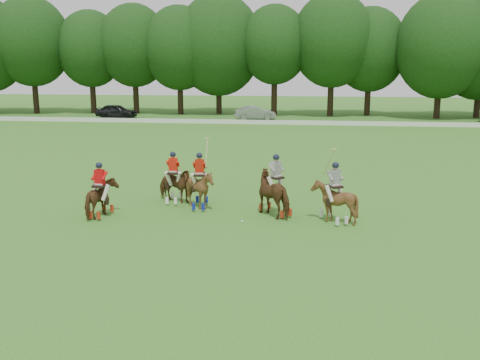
# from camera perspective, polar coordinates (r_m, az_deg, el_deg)

# --- Properties ---
(ground) EXTENTS (180.00, 180.00, 0.00)m
(ground) POSITION_cam_1_polar(r_m,az_deg,el_deg) (17.98, -6.79, -7.02)
(ground) COLOR #2F6A1E
(ground) RESTS_ON ground
(tree_line) EXTENTS (117.98, 14.32, 14.75)m
(tree_line) POSITION_cam_1_polar(r_m,az_deg,el_deg) (64.66, 4.01, 14.17)
(tree_line) COLOR black
(tree_line) RESTS_ON ground
(boundary_rail) EXTENTS (120.00, 0.10, 0.44)m
(boundary_rail) POSITION_cam_1_polar(r_m,az_deg,el_deg) (54.91, 2.96, 6.19)
(boundary_rail) COLOR white
(boundary_rail) RESTS_ON ground
(car_left) EXTENTS (4.74, 2.13, 1.58)m
(car_left) POSITION_cam_1_polar(r_m,az_deg,el_deg) (63.11, -13.04, 7.18)
(car_left) COLOR black
(car_left) RESTS_ON ground
(car_mid) EXTENTS (4.72, 2.48, 1.48)m
(car_mid) POSITION_cam_1_polar(r_m,az_deg,el_deg) (59.48, 1.62, 7.15)
(car_mid) COLOR gray
(car_mid) RESTS_ON ground
(polo_red_a) EXTENTS (1.11, 1.82, 2.19)m
(polo_red_a) POSITION_cam_1_polar(r_m,az_deg,el_deg) (21.72, -14.64, -1.84)
(polo_red_a) COLOR #4C2F14
(polo_red_a) RESTS_ON ground
(polo_red_b) EXTENTS (1.58, 1.37, 2.25)m
(polo_red_b) POSITION_cam_1_polar(r_m,az_deg,el_deg) (23.41, -7.09, -0.50)
(polo_red_b) COLOR #4C2F14
(polo_red_b) RESTS_ON ground
(polo_red_c) EXTENTS (1.45, 1.60, 2.89)m
(polo_red_c) POSITION_cam_1_polar(r_m,az_deg,el_deg) (22.37, -4.30, -0.88)
(polo_red_c) COLOR #4C2F14
(polo_red_c) RESTS_ON ground
(polo_stripe_a) EXTENTS (2.15, 2.18, 2.47)m
(polo_stripe_a) POSITION_cam_1_polar(r_m,az_deg,el_deg) (21.30, 3.82, -1.38)
(polo_stripe_a) COLOR #4C2F14
(polo_stripe_a) RESTS_ON ground
(polo_stripe_b) EXTENTS (1.86, 1.92, 2.87)m
(polo_stripe_b) POSITION_cam_1_polar(r_m,az_deg,el_deg) (20.60, 10.01, -2.20)
(polo_stripe_b) COLOR #4C2F14
(polo_stripe_b) RESTS_ON ground
(polo_ball) EXTENTS (0.09, 0.09, 0.09)m
(polo_ball) POSITION_cam_1_polar(r_m,az_deg,el_deg) (20.45, 0.25, -4.43)
(polo_ball) COLOR white
(polo_ball) RESTS_ON ground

